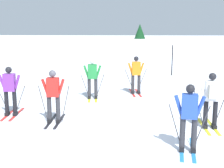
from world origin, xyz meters
TOP-DOWN VIEW (x-y plane):
  - ground_plane at (0.00, 0.00)m, footprint 120.00×120.00m
  - far_snow_ridge at (0.00, 21.57)m, footprint 80.00×9.88m
  - skier_orange at (1.06, 5.23)m, footprint 1.00×1.63m
  - skier_white at (3.13, 0.59)m, footprint 1.00×1.61m
  - skier_purple at (-3.36, 1.68)m, footprint 1.00×1.61m
  - skier_red at (-1.71, 0.96)m, footprint 1.00×1.60m
  - skier_green at (-0.80, 4.23)m, footprint 1.00×1.62m
  - skier_blue at (2.12, -1.17)m, footprint 0.99×1.64m
  - trail_marker_pole at (3.45, 10.48)m, footprint 0.07×0.07m
  - conifer_far_left at (1.86, 18.93)m, footprint 1.85×1.85m

SIDE VIEW (x-z plane):
  - ground_plane at x=0.00m, z-range 0.00..0.00m
  - far_snow_ridge at x=0.00m, z-range 0.00..1.82m
  - skier_purple at x=-3.36m, z-range 0.06..1.77m
  - skier_green at x=-0.80m, z-range 0.06..1.77m
  - skier_orange at x=1.06m, z-range 0.06..1.77m
  - skier_blue at x=2.12m, z-range 0.06..1.77m
  - skier_red at x=-1.71m, z-range 0.06..1.77m
  - trail_marker_pole at x=3.45m, z-range 0.00..1.85m
  - skier_white at x=3.13m, z-range 0.10..1.81m
  - conifer_far_left at x=1.86m, z-range 0.31..3.41m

